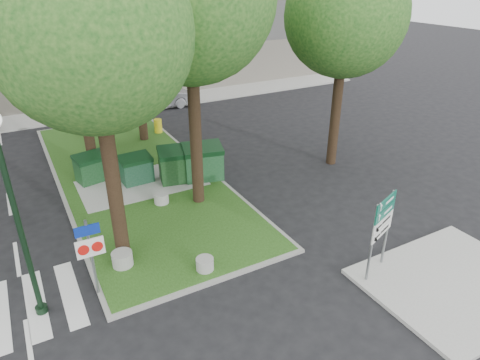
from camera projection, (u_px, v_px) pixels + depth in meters
ground at (199, 286)px, 12.31m from camera, size 120.00×120.00×0.00m
median_island at (135, 175)px, 18.76m from camera, size 6.00×16.00×0.12m
median_kerb at (135, 176)px, 18.77m from camera, size 6.30×16.30×0.10m
sidewalk_corner at (454, 283)px, 12.36m from camera, size 5.00×4.00×0.12m
building_sidewalk at (78, 113)px, 26.77m from camera, size 42.00×3.00×0.12m
zebra_crossing at (53, 298)px, 11.85m from camera, size 5.00×3.00×0.01m
tree_median_near_left at (91, 9)px, 10.44m from camera, size 5.20×5.20×10.53m
tree_median_mid at (69, 5)px, 15.90m from camera, size 4.80×4.80×9.99m
tree_street_right at (348, 3)px, 17.11m from camera, size 5.00×5.00×10.06m
dumpster_a at (92, 168)px, 17.94m from camera, size 1.46×1.16×1.21m
dumpster_b at (136, 169)px, 17.84m from camera, size 1.33×0.97×1.20m
dumpster_c at (178, 165)px, 17.93m from camera, size 1.78×1.41×1.48m
dumpster_d at (203, 162)px, 18.11m from camera, size 1.86×1.49×1.53m
bollard_left at (122, 259)px, 12.91m from camera, size 0.63×0.63×0.45m
bollard_right at (205, 264)px, 12.74m from camera, size 0.53×0.53×0.38m
bollard_mid at (161, 198)px, 16.37m from camera, size 0.56×0.56×0.40m
litter_bin at (158, 126)px, 23.35m from camera, size 0.42×0.42×0.74m
street_lamp at (11, 197)px, 9.83m from camera, size 0.44×0.44×5.58m
traffic_sign_pole at (90, 249)px, 11.29m from camera, size 0.74×0.08×2.46m
directional_sign at (382, 223)px, 12.04m from camera, size 1.18×0.48×2.49m
car_silver at (158, 97)px, 27.75m from camera, size 4.64×2.04×1.48m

